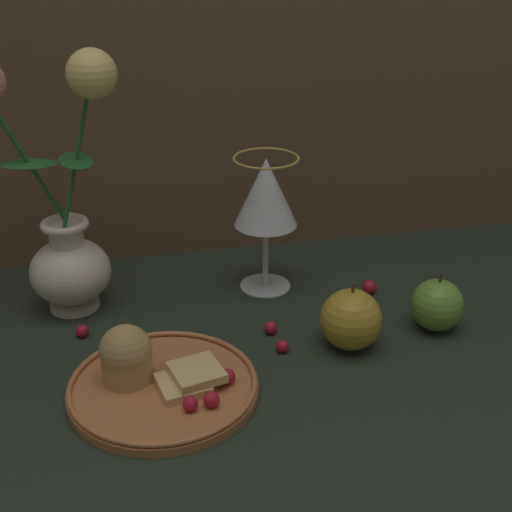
{
  "coord_description": "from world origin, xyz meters",
  "views": [
    {
      "loc": [
        -0.11,
        -0.72,
        0.47
      ],
      "look_at": [
        0.04,
        0.02,
        0.1
      ],
      "focal_mm": 50.0,
      "sensor_mm": 36.0,
      "label": 1
    }
  ],
  "objects_px": {
    "plate_with_pastries": "(155,378)",
    "wine_glass": "(266,197)",
    "apple_beside_vase": "(351,319)",
    "apple_near_glass": "(437,305)",
    "vase": "(62,222)"
  },
  "relations": [
    {
      "from": "plate_with_pastries",
      "to": "apple_beside_vase",
      "type": "relative_size",
      "value": 2.41
    },
    {
      "from": "vase",
      "to": "plate_with_pastries",
      "type": "height_order",
      "value": "vase"
    },
    {
      "from": "plate_with_pastries",
      "to": "wine_glass",
      "type": "xyz_separation_m",
      "value": [
        0.17,
        0.21,
        0.11
      ]
    },
    {
      "from": "vase",
      "to": "wine_glass",
      "type": "bearing_deg",
      "value": 0.7
    },
    {
      "from": "plate_with_pastries",
      "to": "wine_glass",
      "type": "distance_m",
      "value": 0.29
    },
    {
      "from": "vase",
      "to": "wine_glass",
      "type": "distance_m",
      "value": 0.26
    },
    {
      "from": "wine_glass",
      "to": "apple_near_glass",
      "type": "distance_m",
      "value": 0.26
    },
    {
      "from": "wine_glass",
      "to": "apple_beside_vase",
      "type": "xyz_separation_m",
      "value": [
        0.07,
        -0.17,
        -0.1
      ]
    },
    {
      "from": "wine_glass",
      "to": "apple_beside_vase",
      "type": "relative_size",
      "value": 2.18
    },
    {
      "from": "plate_with_pastries",
      "to": "apple_near_glass",
      "type": "xyz_separation_m",
      "value": [
        0.35,
        0.06,
        0.02
      ]
    },
    {
      "from": "apple_near_glass",
      "to": "plate_with_pastries",
      "type": "bearing_deg",
      "value": -170.56
    },
    {
      "from": "vase",
      "to": "plate_with_pastries",
      "type": "distance_m",
      "value": 0.25
    },
    {
      "from": "wine_glass",
      "to": "apple_beside_vase",
      "type": "bearing_deg",
      "value": -68.43
    },
    {
      "from": "plate_with_pastries",
      "to": "wine_glass",
      "type": "relative_size",
      "value": 1.1
    },
    {
      "from": "apple_beside_vase",
      "to": "apple_near_glass",
      "type": "distance_m",
      "value": 0.12
    }
  ]
}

